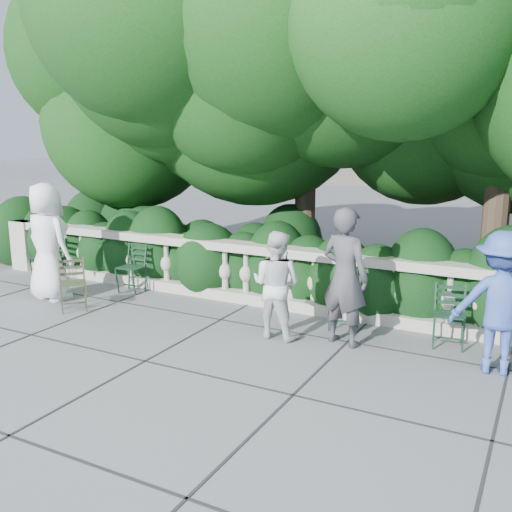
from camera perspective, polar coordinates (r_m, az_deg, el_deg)
The scene contains 14 objects.
ground at distance 7.78m, azimuth -3.47°, elevation -8.62°, with size 90.00×90.00×0.00m, color #595B61.
balustrade at distance 9.14m, azimuth 2.34°, elevation -2.20°, with size 12.00×0.44×1.00m.
shrub_hedge at distance 10.33m, azimuth 5.19°, elevation -3.33°, with size 15.00×2.60×1.70m, color black, non-canonical shape.
tree_canopy at distance 9.96m, azimuth 9.95°, elevation 18.96°, with size 15.04×6.52×6.78m.
chair_a at distance 11.50m, azimuth -20.21°, elevation -2.43°, with size 0.44×0.48×0.84m, color black, non-canonical shape.
chair_b at distance 11.63m, azimuth -20.68°, elevation -2.31°, with size 0.44×0.48×0.84m, color black, non-canonical shape.
chair_c at distance 10.25m, azimuth -12.78°, elevation -3.72°, with size 0.44×0.48×0.84m, color black, non-canonical shape.
chair_d at distance 7.88m, azimuth 18.58°, elevation -8.98°, with size 0.44×0.48×0.84m, color black, non-canonical shape.
chair_f at distance 8.23m, azimuth 8.54°, elevation -7.55°, with size 0.44×0.48×0.84m, color black, non-canonical shape.
chair_weathered at distance 9.41m, azimuth -17.65°, elevation -5.45°, with size 0.44×0.48×0.84m, color black, non-canonical shape.
person_businessman at distance 10.08m, azimuth -20.11°, elevation 1.32°, with size 0.96×0.63×1.97m, color white.
person_woman_grey at distance 7.54m, azimuth 8.88°, elevation -2.06°, with size 0.67×0.44×1.85m, color #3C3C41.
person_casual_man at distance 7.77m, azimuth 2.03°, elevation -2.88°, with size 0.72×0.56×1.48m, color silver.
person_older_blue at distance 7.18m, azimuth 23.23°, elevation -4.34°, with size 1.09×0.63×1.69m, color #354DA1.
Camera 1 is at (3.79, -6.20, 2.77)m, focal length 40.00 mm.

